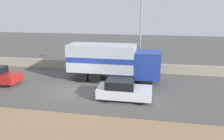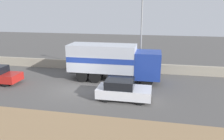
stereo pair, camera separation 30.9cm
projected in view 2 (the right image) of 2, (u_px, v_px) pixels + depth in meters
name	position (u px, v px, depth m)	size (l,w,h in m)	color
ground_plane	(77.00, 90.00, 17.88)	(80.00, 80.00, 0.00)	#514F4C
stone_wall_backdrop	(96.00, 66.00, 23.56)	(60.00, 0.35, 0.97)	#A39984
street_lamp	(141.00, 31.00, 20.49)	(0.56, 0.28, 7.69)	gray
box_truck	(112.00, 60.00, 19.77)	(8.28, 2.42, 3.31)	navy
car_hatchback	(123.00, 90.00, 15.87)	(3.92, 1.87, 1.50)	silver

